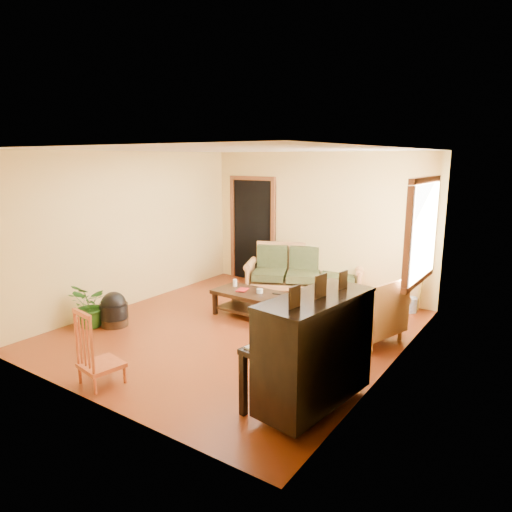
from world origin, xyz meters
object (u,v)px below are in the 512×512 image
Objects in this scene: sofa at (304,270)px; footstool at (114,313)px; coffee_table at (249,304)px; red_chair at (100,346)px; ceramic_crock at (411,305)px; armchair at (368,308)px; piano at (315,353)px; potted_plant at (91,305)px.

footstool is (-1.54, -3.11, -0.25)m from sofa.
footstool is at bearing -134.28° from coffee_table.
sofa reaches higher than red_chair.
red_chair reaches higher than ceramic_crock.
coffee_table is 1.24× the size of armchair.
piano reaches higher than sofa.
potted_plant is at bearing -134.46° from coffee_table.
ceramic_crock is at bearing 38.68° from coffee_table.
potted_plant is (-1.68, -1.71, 0.13)m from coffee_table.
armchair is 3.53m from red_chair.
red_chair is at bearing -43.12° from footstool.
potted_plant is (-1.57, 1.03, -0.10)m from red_chair.
sofa is 1.65m from coffee_table.
sofa is 5.09× the size of footstool.
ceramic_crock is at bearing 41.93° from potted_plant.
piano is at bearing -2.39° from potted_plant.
coffee_table is 1.92m from armchair.
coffee_table is 2.66m from ceramic_crock.
red_chair is at bearing -92.17° from coffee_table.
sofa reaches higher than potted_plant.
armchair is at bearing -63.06° from sofa.
coffee_table is at bearing -141.32° from ceramic_crock.
footstool is (-3.34, -1.65, -0.26)m from armchair.
piano reaches higher than ceramic_crock.
ceramic_crock is at bearing 41.77° from footstool.
potted_plant is (-0.23, -0.22, 0.15)m from footstool.
armchair reaches higher than ceramic_crock.
coffee_table is 2.77× the size of footstool.
piano reaches higher than coffee_table.
coffee_table is 0.85× the size of piano.
armchair is at bearing 27.66° from potted_plant.
ceramic_crock is at bearing 73.33° from red_chair.
potted_plant is at bearing -174.79° from piano.
coffee_table reaches higher than ceramic_crock.
ceramic_crock is (1.98, 0.04, -0.32)m from sofa.
piano is (0.20, -2.03, 0.13)m from armchair.
armchair reaches higher than coffee_table.
sofa is 3.78m from potted_plant.
sofa is 4.37m from red_chair.
armchair is at bearing -96.90° from ceramic_crock.
ceramic_crock is at bearing 100.27° from armchair.
sofa is 3.48m from footstool.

